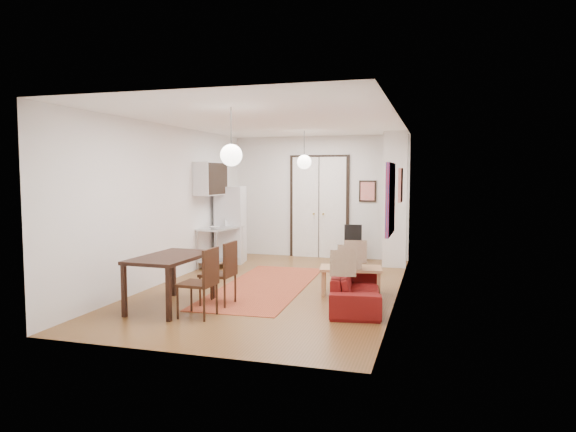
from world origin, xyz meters
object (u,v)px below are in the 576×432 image
(kitchen_counter, at_px, (221,242))
(dining_chair_far, at_px, (200,276))
(sofa, at_px, (356,289))
(fridge, at_px, (231,225))
(dining_chair_near, at_px, (220,267))
(coffee_table, at_px, (351,271))
(black_side_chair, at_px, (354,239))
(dining_table, at_px, (171,261))

(kitchen_counter, distance_m, dining_chair_far, 3.81)
(sofa, xyz_separation_m, fridge, (-3.30, 3.06, 0.59))
(dining_chair_near, bearing_deg, coffee_table, 124.62)
(dining_chair_far, height_order, black_side_chair, dining_chair_far)
(dining_table, distance_m, black_side_chair, 5.35)
(dining_table, height_order, dining_chair_near, dining_chair_near)
(dining_chair_near, relative_size, dining_chair_far, 1.00)
(sofa, bearing_deg, black_side_chair, 1.34)
(fridge, xyz_separation_m, dining_table, (0.66, -3.90, -0.16))
(kitchen_counter, height_order, dining_chair_near, dining_chair_near)
(sofa, bearing_deg, dining_chair_near, 92.94)
(dining_chair_near, height_order, dining_chair_far, same)
(dining_chair_near, height_order, black_side_chair, dining_chair_near)
(dining_chair_far, bearing_deg, sofa, 120.23)
(coffee_table, relative_size, fridge, 0.63)
(fridge, xyz_separation_m, dining_chair_far, (1.26, -4.16, -0.30))
(sofa, relative_size, dining_table, 1.26)
(coffee_table, relative_size, dining_table, 0.75)
(sofa, distance_m, dining_table, 2.81)
(sofa, xyz_separation_m, kitchen_counter, (-3.30, 2.50, 0.28))
(dining_chair_far, bearing_deg, black_side_chair, 167.40)
(coffee_table, relative_size, dining_chair_near, 1.12)
(kitchen_counter, bearing_deg, black_side_chair, 39.81)
(sofa, distance_m, coffee_table, 0.81)
(fridge, bearing_deg, dining_table, -88.42)
(kitchen_counter, height_order, dining_chair_far, dining_chair_far)
(fridge, relative_size, dining_chair_near, 1.77)
(dining_table, xyz_separation_m, black_side_chair, (1.97, 4.97, -0.20))
(coffee_table, height_order, dining_chair_near, dining_chair_near)
(kitchen_counter, xyz_separation_m, dining_chair_near, (1.26, -2.89, 0.02))
(dining_table, distance_m, dining_chair_far, 0.66)
(fridge, relative_size, black_side_chair, 2.01)
(kitchen_counter, distance_m, dining_chair_near, 3.16)
(sofa, height_order, dining_table, dining_table)
(kitchen_counter, height_order, fridge, fridge)
(kitchen_counter, relative_size, dining_chair_near, 1.22)
(dining_chair_far, bearing_deg, dining_chair_near, -177.94)
(black_side_chair, bearing_deg, dining_table, 61.38)
(coffee_table, relative_size, dining_chair_far, 1.12)
(dining_table, bearing_deg, kitchen_counter, 101.16)
(dining_chair_far, relative_size, black_side_chair, 1.13)
(dining_table, relative_size, black_side_chair, 1.69)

